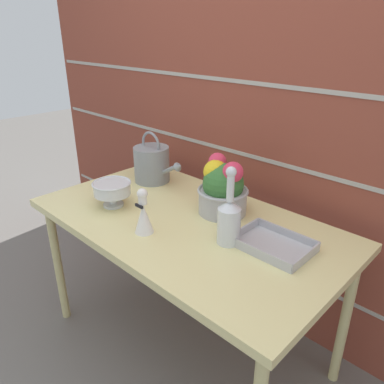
% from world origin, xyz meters
% --- Properties ---
extents(ground_plane, '(12.00, 12.00, 0.00)m').
position_xyz_m(ground_plane, '(0.00, 0.00, 0.00)').
color(ground_plane, slate).
extents(brick_wall, '(3.60, 0.08, 2.20)m').
position_xyz_m(brick_wall, '(0.00, 0.52, 1.10)').
color(brick_wall, brown).
rests_on(brick_wall, ground_plane).
extents(patio_table, '(1.41, 0.79, 0.74)m').
position_xyz_m(patio_table, '(0.00, 0.00, 0.68)').
color(patio_table, beige).
rests_on(patio_table, ground_plane).
extents(watering_can, '(0.34, 0.19, 0.28)m').
position_xyz_m(watering_can, '(-0.45, 0.19, 0.84)').
color(watering_can, gray).
rests_on(watering_can, patio_table).
extents(crystal_pedestal_bowl, '(0.18, 0.18, 0.12)m').
position_xyz_m(crystal_pedestal_bowl, '(-0.35, -0.14, 0.83)').
color(crystal_pedestal_bowl, silver).
rests_on(crystal_pedestal_bowl, patio_table).
extents(flower_planter, '(0.23, 0.23, 0.27)m').
position_xyz_m(flower_planter, '(0.07, 0.17, 0.86)').
color(flower_planter, '#ADADB2').
rests_on(flower_planter, patio_table).
extents(glass_decanter, '(0.09, 0.09, 0.32)m').
position_xyz_m(glass_decanter, '(0.26, -0.02, 0.85)').
color(glass_decanter, silver).
rests_on(glass_decanter, patio_table).
extents(figurine_vase, '(0.08, 0.08, 0.20)m').
position_xyz_m(figurine_vase, '(-0.05, -0.20, 0.82)').
color(figurine_vase, white).
rests_on(figurine_vase, patio_table).
extents(wire_tray, '(0.29, 0.21, 0.04)m').
position_xyz_m(wire_tray, '(0.41, 0.07, 0.75)').
color(wire_tray, '#B7B7BC').
rests_on(wire_tray, patio_table).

